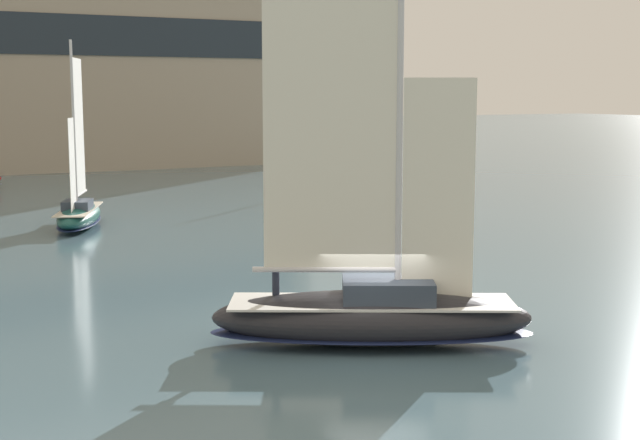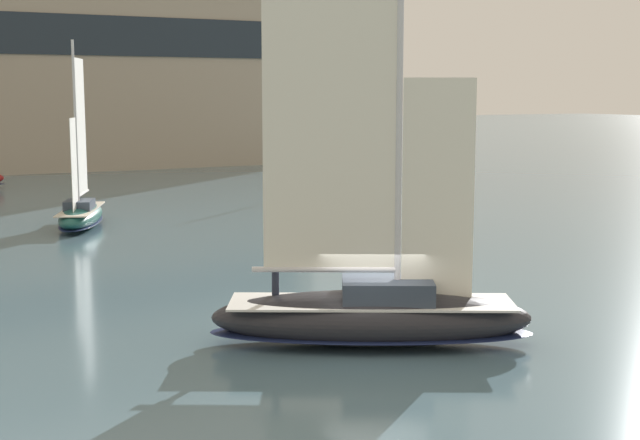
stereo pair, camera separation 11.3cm
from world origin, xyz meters
name	(u,v)px [view 2 (the right image)]	position (x,y,z in m)	size (l,w,h in m)	color
ground_plane	(371,344)	(0.00, 0.00, 0.00)	(400.00, 400.00, 0.00)	slate
waterfront_building	(94,48)	(8.13, 64.39, 10.94)	(39.17, 16.38, 21.81)	tan
sailboat_main	(371,309)	(0.01, 0.00, 0.98)	(8.89, 6.32, 12.07)	#232328
sailboat_moored_mid_channel	(81,212)	(-2.17, 25.22, 0.79)	(4.32, 7.01, 9.36)	#194C47
sailboat_moored_far_slip	(351,173)	(21.47, 39.09, 0.66)	(7.15, 2.47, 9.67)	#232328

